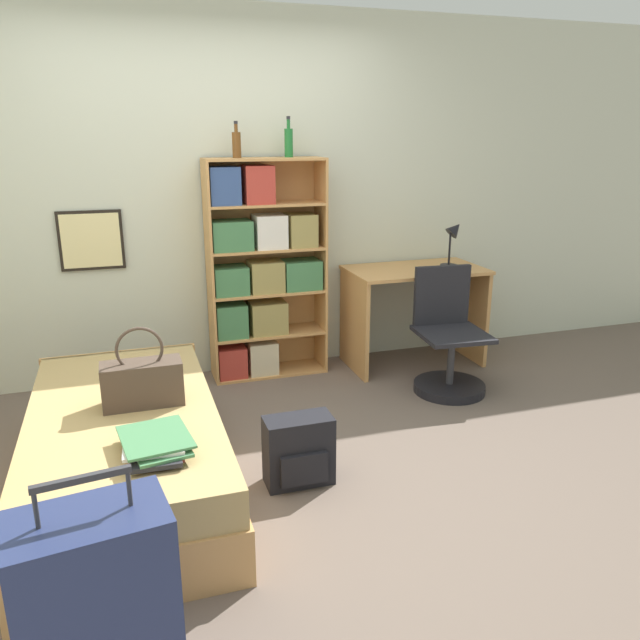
{
  "coord_description": "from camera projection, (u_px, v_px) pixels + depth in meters",
  "views": [
    {
      "loc": [
        -0.64,
        -2.99,
        1.77
      ],
      "look_at": [
        0.4,
        0.18,
        0.75
      ],
      "focal_mm": 35.0,
      "sensor_mm": 36.0,
      "label": 1
    }
  ],
  "objects": [
    {
      "name": "handbag",
      "position": [
        142.0,
        382.0,
        3.12
      ],
      "size": [
        0.39,
        0.17,
        0.41
      ],
      "color": "#47382D",
      "rests_on": "bed"
    },
    {
      "name": "ground_plane",
      "position": [
        262.0,
        466.0,
        3.43
      ],
      "size": [
        14.0,
        14.0,
        0.0
      ],
      "primitive_type": "plane",
      "color": "#66564C"
    },
    {
      "name": "backpack",
      "position": [
        299.0,
        451.0,
        3.22
      ],
      "size": [
        0.35,
        0.21,
        0.37
      ],
      "color": "black",
      "rests_on": "ground_plane"
    },
    {
      "name": "desk",
      "position": [
        414.0,
        300.0,
        4.81
      ],
      "size": [
        1.03,
        0.59,
        0.77
      ],
      "color": "tan",
      "rests_on": "ground_plane"
    },
    {
      "name": "bottle_green",
      "position": [
        237.0,
        144.0,
        4.23
      ],
      "size": [
        0.06,
        0.06,
        0.24
      ],
      "color": "brown",
      "rests_on": "bookcase"
    },
    {
      "name": "bed",
      "position": [
        126.0,
        448.0,
        3.18
      ],
      "size": [
        0.93,
        1.84,
        0.44
      ],
      "color": "tan",
      "rests_on": "ground_plane"
    },
    {
      "name": "bottle_brown",
      "position": [
        289.0,
        142.0,
        4.34
      ],
      "size": [
        0.06,
        0.06,
        0.27
      ],
      "color": "#1E6B2D",
      "rests_on": "bookcase"
    },
    {
      "name": "suitcase",
      "position": [
        99.0,
        618.0,
        1.88
      ],
      "size": [
        0.49,
        0.34,
        0.84
      ],
      "color": "navy",
      "rests_on": "ground_plane"
    },
    {
      "name": "wall_back",
      "position": [
        208.0,
        199.0,
        4.45
      ],
      "size": [
        10.0,
        0.09,
        2.6
      ],
      "color": "beige",
      "rests_on": "ground_plane"
    },
    {
      "name": "desk_chair",
      "position": [
        448.0,
        353.0,
        4.38
      ],
      "size": [
        0.5,
        0.5,
        0.86
      ],
      "color": "black",
      "rests_on": "ground_plane"
    },
    {
      "name": "desk_lamp",
      "position": [
        454.0,
        236.0,
        4.74
      ],
      "size": [
        0.18,
        0.13,
        0.36
      ],
      "color": "black",
      "rests_on": "desk"
    },
    {
      "name": "book_stack_on_bed",
      "position": [
        155.0,
        444.0,
        2.67
      ],
      "size": [
        0.32,
        0.38,
        0.07
      ],
      "color": "#B2382D",
      "rests_on": "bed"
    },
    {
      "name": "bookcase",
      "position": [
        259.0,
        272.0,
        4.51
      ],
      "size": [
        0.84,
        0.29,
        1.59
      ],
      "color": "tan",
      "rests_on": "ground_plane"
    }
  ]
}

